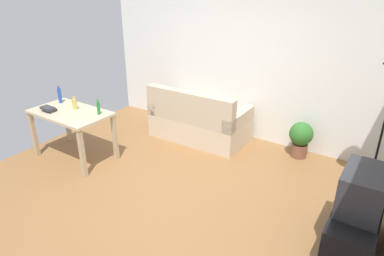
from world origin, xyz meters
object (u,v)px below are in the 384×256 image
desk (71,118)px  bottle_green (98,108)px  bottle_blue (60,95)px  couch (198,122)px  potted_plant (301,137)px  tv (363,191)px  bottle_squat (75,104)px  tv_stand (354,228)px  book_stack (49,109)px

desk → bottle_green: bearing=20.4°
bottle_blue → bottle_green: bottle_blue is taller
couch → potted_plant: couch is taller
tv → bottle_squat: bearing=92.0°
tv_stand → tv: 0.46m
potted_plant → book_stack: 3.81m
tv_stand → book_stack: size_ratio=4.95×
desk → bottle_blue: bottle_blue is taller
tv_stand → tv: (0.00, -0.00, 0.46)m
bottle_blue → bottle_squat: (0.42, -0.07, -0.04)m
couch → tv: (2.74, -1.34, 0.39)m
couch → bottle_squat: 2.01m
couch → bottle_green: size_ratio=7.23×
tv_stand → bottle_blue: bottle_blue is taller
desk → book_stack: size_ratio=5.47×
book_stack → couch: bearing=49.4°
tv_stand → bottle_green: bearing=91.4°
tv_stand → bottle_green: (-3.53, -0.09, 0.62)m
desk → book_stack: book_stack is taller
tv → bottle_squat: (-3.99, -0.14, 0.15)m
couch → tv: size_ratio=2.68×
tv → couch: bearing=63.9°
bottle_blue → book_stack: bottle_blue is taller
potted_plant → desk: bearing=-146.9°
tv_stand → potted_plant: (-1.07, 1.65, 0.09)m
potted_plant → bottle_blue: (-3.34, -1.72, 0.55)m
couch → desk: 2.04m
potted_plant → bottle_squat: size_ratio=2.82×
potted_plant → bottle_blue: size_ratio=2.09×
tv_stand → bottle_blue: bearing=90.9°
desk → tv: bearing=4.7°
couch → desk: bearing=51.8°
couch → bottle_blue: (-1.68, -1.41, 0.57)m
potted_plant → bottle_green: size_ratio=2.57×
couch → tv: bearing=153.9°
bottle_green → book_stack: bottle_green is taller
couch → book_stack: (-1.50, -1.76, 0.49)m
potted_plant → tv: bearing=-57.0°
couch → tv_stand: size_ratio=1.46×
desk → potted_plant: desk is taller
tv_stand → desk: desk is taller
couch → bottle_squat: size_ratio=7.95×
tv → desk: size_ratio=0.49×
desk → couch: bearing=53.1°
couch → potted_plant: 1.69m
desk → bottle_blue: size_ratio=4.46×
bottle_green → bottle_blue: bearing=178.8°
bottle_blue → couch: bearing=40.1°
potted_plant → bottle_squat: (-2.92, -1.79, 0.52)m
potted_plant → couch: bearing=-169.4°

